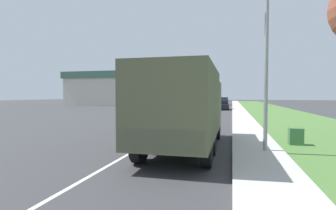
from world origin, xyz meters
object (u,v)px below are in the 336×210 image
object	(u,v)px
car_third_ahead	(203,103)
car_farthest_ahead	(211,101)
car_fourth_ahead	(224,101)
lamp_post	(260,38)
car_second_ahead	(223,105)
military_truck	(186,105)
car_nearest_ahead	(173,111)

from	to	relation	value
car_third_ahead	car_farthest_ahead	bearing A→B (deg)	90.01
car_fourth_ahead	lamp_post	distance (m)	49.13
car_second_ahead	car_third_ahead	bearing A→B (deg)	110.05
car_third_ahead	lamp_post	bearing A→B (deg)	-81.09
military_truck	lamp_post	bearing A→B (deg)	0.68
car_farthest_ahead	lamp_post	distance (m)	58.85
car_farthest_ahead	lamp_post	xyz separation A→B (m)	(6.32, -58.41, 3.44)
car_farthest_ahead	car_fourth_ahead	bearing A→B (deg)	-68.86
car_third_ahead	car_second_ahead	bearing A→B (deg)	-69.95
military_truck	lamp_post	distance (m)	3.63
military_truck	car_farthest_ahead	size ratio (longest dim) A/B	1.63
car_second_ahead	car_third_ahead	world-z (taller)	car_third_ahead
car_second_ahead	car_third_ahead	size ratio (longest dim) A/B	1.03
car_nearest_ahead	car_farthest_ahead	size ratio (longest dim) A/B	0.89
car_second_ahead	car_farthest_ahead	world-z (taller)	car_farthest_ahead
military_truck	car_nearest_ahead	bearing A→B (deg)	104.58
car_third_ahead	lamp_post	xyz separation A→B (m)	(6.32, -40.32, 3.45)
car_fourth_ahead	car_second_ahead	bearing A→B (deg)	-89.05
car_farthest_ahead	lamp_post	bearing A→B (deg)	-83.82
car_second_ahead	car_nearest_ahead	bearing A→B (deg)	-104.47
military_truck	car_second_ahead	size ratio (longest dim) A/B	1.68
car_nearest_ahead	car_farthest_ahead	xyz separation A→B (m)	(0.01, 44.48, 0.04)
military_truck	car_fourth_ahead	distance (m)	48.98
military_truck	car_nearest_ahead	size ratio (longest dim) A/B	1.83
car_second_ahead	lamp_post	distance (m)	29.71
car_third_ahead	car_farthest_ahead	xyz separation A→B (m)	(-0.00, 18.09, 0.01)
military_truck	car_farthest_ahead	bearing A→B (deg)	93.55
car_second_ahead	car_third_ahead	xyz separation A→B (m)	(-3.98, 10.91, 0.04)
military_truck	car_third_ahead	world-z (taller)	military_truck
car_nearest_ahead	car_farthest_ahead	world-z (taller)	car_farthest_ahead
car_second_ahead	lamp_post	world-z (taller)	lamp_post
military_truck	car_second_ahead	world-z (taller)	military_truck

